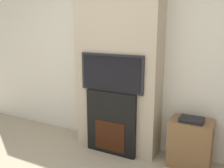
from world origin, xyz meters
name	(u,v)px	position (x,y,z in m)	size (l,w,h in m)	color
wall_back	(125,52)	(0.00, 2.03, 1.35)	(6.00, 0.06, 2.70)	silver
chimney_breast	(118,54)	(0.00, 1.82, 1.35)	(1.16, 0.37, 2.70)	tan
fireplace	(112,123)	(0.00, 1.63, 0.43)	(0.71, 0.15, 0.87)	black
television	(112,73)	(0.00, 1.63, 1.12)	(0.89, 0.07, 0.49)	black
media_stand	(190,143)	(1.01, 1.79, 0.30)	(0.50, 0.36, 0.64)	brown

